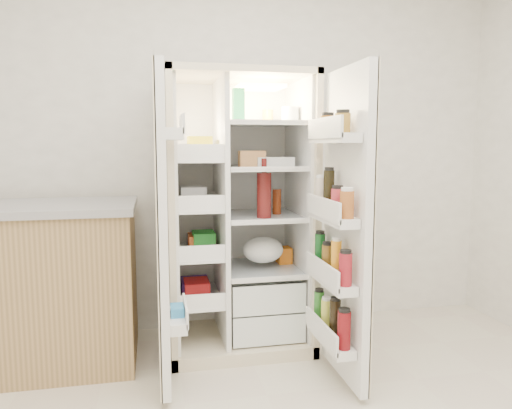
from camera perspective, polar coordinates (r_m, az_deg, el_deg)
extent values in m
cube|color=white|center=(3.56, -2.78, 7.08)|extent=(4.00, 0.02, 2.70)
cube|color=beige|center=(3.52, -3.10, -0.27)|extent=(0.92, 0.04, 1.80)
cube|color=beige|center=(3.15, -10.10, -1.22)|extent=(0.04, 0.70, 1.80)
cube|color=beige|center=(3.30, 5.38, -0.78)|extent=(0.04, 0.70, 1.80)
cube|color=beige|center=(3.19, -2.26, 14.84)|extent=(0.92, 0.70, 0.04)
cube|color=beige|center=(3.42, -2.11, -15.42)|extent=(0.92, 0.70, 0.08)
cube|color=white|center=(3.48, -3.03, 0.00)|extent=(0.84, 0.02, 1.68)
cube|color=white|center=(3.15, -9.56, -0.84)|extent=(0.02, 0.62, 1.68)
cube|color=white|center=(3.28, 4.88, -0.45)|extent=(0.02, 0.62, 1.68)
cube|color=white|center=(3.17, -4.14, -0.70)|extent=(0.03, 0.62, 1.68)
cube|color=white|center=(3.38, 0.60, -13.07)|extent=(0.47, 0.52, 0.19)
cube|color=white|center=(3.31, 0.60, -9.82)|extent=(0.47, 0.52, 0.19)
cube|color=#FFD18C|center=(3.26, 0.36, 13.61)|extent=(0.30, 0.30, 0.02)
cube|color=white|center=(3.28, -6.78, -10.68)|extent=(0.28, 0.58, 0.02)
cube|color=white|center=(3.20, -6.86, -5.56)|extent=(0.28, 0.58, 0.02)
cube|color=white|center=(3.15, -6.94, -0.23)|extent=(0.28, 0.58, 0.02)
cube|color=white|center=(3.13, -7.02, 5.22)|extent=(0.28, 0.58, 0.02)
cube|color=silver|center=(3.30, 0.53, -7.48)|extent=(0.49, 0.58, 0.01)
cube|color=silver|center=(3.23, 0.53, -1.27)|extent=(0.49, 0.58, 0.01)
cube|color=silver|center=(3.20, 0.54, 4.41)|extent=(0.49, 0.58, 0.02)
cube|color=silver|center=(3.20, 0.55, 9.44)|extent=(0.49, 0.58, 0.02)
cube|color=red|center=(3.26, -6.79, -9.68)|extent=(0.16, 0.20, 0.10)
cube|color=#268B2D|center=(3.19, -6.88, -4.34)|extent=(0.14, 0.18, 0.12)
cube|color=white|center=(3.15, -6.95, 0.58)|extent=(0.20, 0.22, 0.07)
cube|color=gold|center=(3.13, -7.04, 6.69)|extent=(0.15, 0.16, 0.14)
cube|color=#543092|center=(3.27, -6.79, -9.76)|extent=(0.18, 0.20, 0.09)
cube|color=orange|center=(3.19, -6.87, -4.51)|extent=(0.14, 0.18, 0.10)
cube|color=silver|center=(3.14, -6.95, 1.03)|extent=(0.16, 0.16, 0.12)
sphere|color=orange|center=(3.30, -1.28, -14.67)|extent=(0.07, 0.07, 0.07)
sphere|color=orange|center=(3.36, 0.15, -14.31)|extent=(0.07, 0.07, 0.07)
sphere|color=orange|center=(3.34, 2.03, -14.41)|extent=(0.07, 0.07, 0.07)
sphere|color=orange|center=(3.44, -0.89, -13.76)|extent=(0.07, 0.07, 0.07)
sphere|color=orange|center=(3.44, 0.86, -13.76)|extent=(0.07, 0.07, 0.07)
sphere|color=orange|center=(3.43, 2.70, -13.85)|extent=(0.07, 0.07, 0.07)
sphere|color=orange|center=(3.37, -2.06, -14.21)|extent=(0.07, 0.07, 0.07)
ellipsoid|color=#3B7326|center=(3.33, 0.53, -9.48)|extent=(0.26, 0.24, 0.11)
cylinder|color=#511211|center=(3.05, 0.96, 1.09)|extent=(0.09, 0.09, 0.28)
cylinder|color=maroon|center=(3.23, 2.46, 0.35)|extent=(0.06, 0.06, 0.17)
cube|color=#268D56|center=(3.06, -2.10, 11.60)|extent=(0.07, 0.07, 0.20)
cylinder|color=white|center=(3.19, 4.04, 10.47)|extent=(0.11, 0.11, 0.10)
cylinder|color=#B29729|center=(3.33, 1.40, 10.28)|extent=(0.07, 0.07, 0.09)
cube|color=silver|center=(3.13, 2.22, 5.04)|extent=(0.24, 0.10, 0.06)
cube|color=#BE814C|center=(3.11, -0.50, 5.41)|extent=(0.16, 0.09, 0.10)
ellipsoid|color=white|center=(3.25, 0.82, -5.98)|extent=(0.27, 0.25, 0.17)
cube|color=orange|center=(3.40, 3.31, -5.96)|extent=(0.09, 0.11, 0.11)
cube|color=white|center=(2.60, -11.00, -2.94)|extent=(0.05, 0.40, 1.72)
cube|color=beige|center=(2.60, -11.55, -2.96)|extent=(0.01, 0.40, 1.72)
cube|color=white|center=(2.74, -9.24, -13.27)|extent=(0.09, 0.32, 0.06)
cube|color=white|center=(2.57, -9.68, 8.15)|extent=(0.09, 0.32, 0.06)
cube|color=#338CCC|center=(2.73, -9.25, -12.68)|extent=(0.07, 0.12, 0.10)
cube|color=white|center=(2.72, 10.61, -2.51)|extent=(0.05, 0.58, 1.72)
cube|color=beige|center=(2.73, 11.10, -2.49)|extent=(0.01, 0.58, 1.72)
cube|color=white|center=(2.87, 8.69, -15.31)|extent=(0.11, 0.50, 0.05)
cube|color=white|center=(2.76, 8.82, -8.75)|extent=(0.11, 0.50, 0.05)
cube|color=white|center=(2.68, 8.96, -1.53)|extent=(0.11, 0.50, 0.05)
cube|color=white|center=(2.65, 9.14, 7.69)|extent=(0.11, 0.50, 0.05)
cylinder|color=maroon|center=(2.65, 10.32, -14.35)|extent=(0.07, 0.07, 0.20)
cylinder|color=black|center=(2.76, 9.27, -13.23)|extent=(0.06, 0.06, 0.22)
cylinder|color=#D0D346|center=(2.88, 8.30, -12.76)|extent=(0.06, 0.06, 0.18)
cylinder|color=#2D7A28|center=(2.99, 7.42, -11.86)|extent=(0.06, 0.06, 0.19)
cylinder|color=maroon|center=(2.55, 10.48, -7.52)|extent=(0.07, 0.07, 0.17)
cylinder|color=orange|center=(2.66, 9.41, -6.44)|extent=(0.06, 0.06, 0.21)
cylinder|color=brown|center=(2.78, 8.42, -6.35)|extent=(0.07, 0.07, 0.16)
cylinder|color=#124F1D|center=(2.90, 7.53, -5.39)|extent=(0.06, 0.06, 0.20)
cylinder|color=#9E5322|center=(2.49, 10.65, -0.02)|extent=(0.07, 0.07, 0.14)
cylinder|color=#AD2C36|center=(2.61, 9.55, 0.32)|extent=(0.07, 0.07, 0.14)
cylinder|color=black|center=(2.72, 8.56, 1.57)|extent=(0.06, 0.06, 0.23)
cylinder|color=beige|center=(2.85, 7.64, 1.31)|extent=(0.06, 0.06, 0.18)
cylinder|color=olive|center=(2.54, 10.16, 9.40)|extent=(0.08, 0.08, 0.10)
cylinder|color=brown|center=(2.75, 8.41, 9.24)|extent=(0.08, 0.08, 0.10)
cube|color=#A68253|center=(3.29, -25.91, -9.03)|extent=(1.33, 0.69, 0.95)
cube|color=#9A9A9F|center=(3.19, -26.38, -0.39)|extent=(1.37, 0.73, 0.04)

